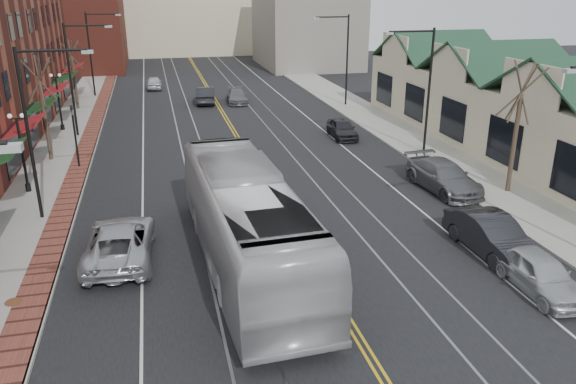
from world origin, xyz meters
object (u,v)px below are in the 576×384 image
parked_car_a (540,273)px  parked_car_c (444,176)px  parked_suv (120,242)px  parked_car_b (492,236)px  parked_car_d (342,128)px  transit_bus (247,221)px

parked_car_a → parked_car_c: 10.81m
parked_suv → parked_car_b: 15.44m
parked_car_a → parked_suv: bearing=158.4°
parked_car_b → parked_car_d: parked_car_b is taller
transit_bus → parked_car_c: 13.50m
parked_car_b → parked_car_c: parked_car_b is taller
parked_car_a → parked_car_d: (-0.01, 22.63, -0.04)m
parked_suv → parked_car_a: (15.13, -6.25, -0.06)m
parked_car_a → parked_car_c: parked_car_c is taller
parked_car_a → parked_car_d: parked_car_a is taller
transit_bus → parked_car_d: bearing=-121.8°
parked_car_a → parked_car_d: 22.63m
parked_car_a → parked_car_c: (1.79, 10.66, 0.06)m
parked_car_d → parked_car_c: bearing=-78.4°
parked_car_c → transit_bus: bearing=-157.5°
parked_suv → parked_car_d: parked_suv is taller
parked_suv → parked_car_b: parked_car_b is taller
transit_bus → parked_car_b: 10.28m
parked_suv → parked_car_c: size_ratio=1.04×
transit_bus → parked_car_b: size_ratio=2.79×
parked_car_c → parked_car_d: size_ratio=1.35×
transit_bus → parked_car_b: transit_bus is taller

